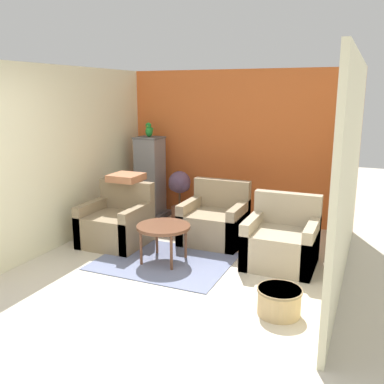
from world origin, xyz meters
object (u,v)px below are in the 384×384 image
(potted_plant, at_px, (179,190))
(armchair_middle, at_px, (215,222))
(armchair_right, at_px, (281,243))
(birdcage, at_px, (150,179))
(wicker_basket, at_px, (279,300))
(parrot, at_px, (149,130))
(coffee_table, at_px, (163,229))
(armchair_left, at_px, (117,224))

(potted_plant, bearing_deg, armchair_middle, -40.31)
(armchair_right, relative_size, birdcage, 0.62)
(armchair_middle, bearing_deg, birdcage, 152.46)
(armchair_middle, height_order, birdcage, birdcage)
(armchair_middle, distance_m, potted_plant, 1.24)
(armchair_right, bearing_deg, armchair_middle, 156.40)
(birdcage, xyz_separation_m, wicker_basket, (2.78, -2.48, -0.51))
(parrot, bearing_deg, coffee_table, -56.75)
(parrot, relative_size, potted_plant, 0.29)
(armchair_right, relative_size, parrot, 3.52)
(armchair_right, relative_size, armchair_middle, 1.00)
(birdcage, bearing_deg, coffee_table, -56.72)
(coffee_table, distance_m, wicker_basket, 1.82)
(potted_plant, distance_m, wicker_basket, 3.37)
(armchair_middle, distance_m, birdcage, 1.70)
(birdcage, bearing_deg, parrot, 90.00)
(coffee_table, height_order, armchair_right, armchair_right)
(birdcage, distance_m, potted_plant, 0.56)
(birdcage, distance_m, wicker_basket, 3.76)
(birdcage, bearing_deg, armchair_left, -81.09)
(armchair_left, distance_m, wicker_basket, 2.78)
(armchair_middle, distance_m, parrot, 2.06)
(armchair_left, height_order, potted_plant, armchair_left)
(armchair_right, xyz_separation_m, potted_plant, (-1.99, 1.25, 0.24))
(birdcage, bearing_deg, wicker_basket, -41.71)
(armchair_right, distance_m, parrot, 3.07)
(coffee_table, distance_m, armchair_middle, 1.04)
(wicker_basket, bearing_deg, potted_plant, 131.82)
(armchair_middle, xyz_separation_m, potted_plant, (-0.93, 0.79, 0.24))
(coffee_table, bearing_deg, birdcage, 123.28)
(armchair_left, distance_m, parrot, 1.87)
(armchair_right, distance_m, armchair_middle, 1.16)
(armchair_right, height_order, birdcage, birdcage)
(armchair_left, bearing_deg, parrot, 98.89)
(armchair_middle, bearing_deg, parrot, 152.39)
(coffee_table, height_order, potted_plant, potted_plant)
(coffee_table, height_order, birdcage, birdcage)
(armchair_middle, height_order, potted_plant, armchair_middle)
(coffee_table, bearing_deg, potted_plant, 108.72)
(armchair_middle, bearing_deg, wicker_basket, -52.61)
(armchair_right, xyz_separation_m, birdcage, (-2.53, 1.23, 0.37))
(parrot, height_order, potted_plant, parrot)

